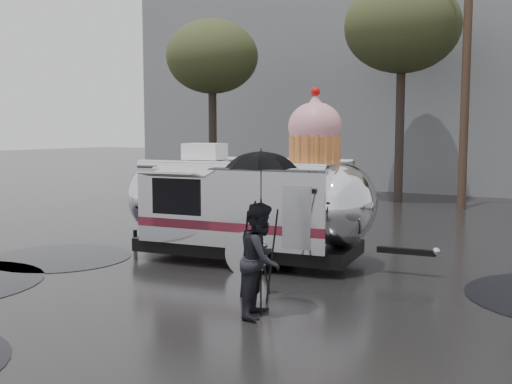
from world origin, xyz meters
The scene contains 11 objects.
ground centered at (0.00, 0.00, 0.00)m, with size 120.00×120.00×0.00m, color black.
puddles centered at (0.30, 0.48, 0.00)m, with size 13.07×10.26×0.01m.
grey_building centered at (-4.00, 24.00, 6.50)m, with size 22.00×12.00×13.00m, color slate.
utility_pole centered at (2.50, 14.00, 4.62)m, with size 1.60×0.28×9.00m.
tree_left centered at (-7.00, 13.00, 5.48)m, with size 3.64×3.64×6.95m.
tree_mid centered at (0.00, 15.00, 6.34)m, with size 4.20×4.20×8.03m.
barricade_row centered at (-5.55, 9.96, 0.52)m, with size 4.30×0.80×1.00m.
airstream_trailer centered at (0.60, 3.49, 1.24)m, with size 6.51×3.02×3.53m.
person_right centered at (2.60, 0.48, 0.82)m, with size 0.78×0.44×1.63m, color black.
umbrella_black centered at (2.60, 0.48, 1.97)m, with size 1.24×1.24×2.40m.
tripod centered at (2.11, 1.25, 0.88)m, with size 0.56×0.62×1.49m.
Camera 1 is at (6.84, -6.73, 2.66)m, focal length 42.00 mm.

